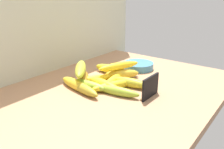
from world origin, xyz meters
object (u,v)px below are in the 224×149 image
at_px(banana_1, 75,84).
at_px(banana_12, 81,69).
at_px(banana_2, 115,85).
at_px(banana_11, 88,85).
at_px(banana_8, 82,88).
at_px(banana_10, 117,91).
at_px(banana_13, 119,66).
at_px(banana_4, 83,78).
at_px(banana_3, 130,83).
at_px(banana_7, 112,70).
at_px(banana_9, 104,84).
at_px(fruit_bowl, 139,66).
at_px(banana_6, 91,80).
at_px(banana_5, 113,80).
at_px(chalkboard_sign, 150,88).
at_px(banana_0, 122,74).

height_order(banana_1, banana_12, banana_12).
xyz_separation_m(banana_2, banana_11, (-0.07, 0.09, 0.00)).
xyz_separation_m(banana_8, banana_10, (0.06, -0.12, -0.00)).
bearing_deg(banana_13, banana_4, 146.62).
xyz_separation_m(banana_3, banana_12, (-0.09, 0.19, 0.04)).
relative_size(banana_4, banana_12, 0.76).
height_order(banana_7, banana_10, banana_7).
bearing_deg(banana_11, banana_7, 9.06).
bearing_deg(banana_1, banana_12, 25.33).
xyz_separation_m(banana_7, banana_10, (-0.18, -0.16, -0.00)).
relative_size(banana_2, banana_9, 1.21).
height_order(fruit_bowl, banana_9, banana_9).
distance_m(banana_6, banana_13, 0.14).
distance_m(banana_7, banana_8, 0.24).
bearing_deg(banana_10, banana_4, 86.29).
bearing_deg(fruit_bowl, banana_5, -175.65).
xyz_separation_m(chalkboard_sign, banana_10, (-0.06, 0.11, -0.02)).
bearing_deg(banana_6, banana_2, -85.25).
bearing_deg(banana_1, banana_11, -57.29).
distance_m(banana_3, banana_7, 0.17).
distance_m(banana_5, banana_13, 0.08).
distance_m(banana_7, banana_9, 0.18).
height_order(banana_0, banana_3, banana_0).
distance_m(banana_9, banana_10, 0.08).
distance_m(chalkboard_sign, banana_0, 0.22).
height_order(chalkboard_sign, banana_1, chalkboard_sign).
height_order(fruit_bowl, banana_5, same).
bearing_deg(banana_9, banana_12, 95.58).
height_order(banana_8, banana_10, banana_8).
xyz_separation_m(banana_0, banana_1, (-0.21, 0.08, -0.00)).
xyz_separation_m(banana_6, banana_11, (-0.06, -0.03, 0.00)).
distance_m(chalkboard_sign, banana_1, 0.30).
relative_size(banana_5, banana_8, 1.05).
relative_size(banana_3, banana_4, 1.09).
relative_size(banana_1, banana_10, 0.99).
height_order(banana_3, banana_12, banana_12).
relative_size(banana_3, banana_11, 0.96).
relative_size(fruit_bowl, banana_2, 0.71).
bearing_deg(banana_5, banana_10, -135.59).
distance_m(banana_6, banana_8, 0.10).
xyz_separation_m(banana_10, banana_12, (0.01, 0.20, 0.05)).
height_order(banana_0, banana_9, banana_0).
xyz_separation_m(banana_4, banana_8, (-0.08, -0.07, -0.00)).
relative_size(banana_1, banana_4, 1.18).
distance_m(banana_9, banana_13, 0.14).
bearing_deg(banana_13, banana_1, 161.48).
xyz_separation_m(banana_1, banana_9, (0.07, -0.09, -0.00)).
xyz_separation_m(banana_0, banana_7, (0.02, 0.07, 0.00)).
distance_m(chalkboard_sign, banana_2, 0.15).
distance_m(banana_0, banana_2, 0.13).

